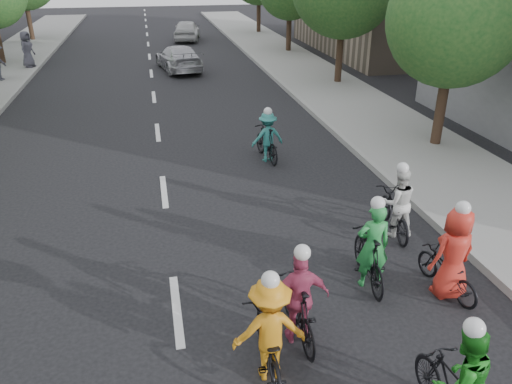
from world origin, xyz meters
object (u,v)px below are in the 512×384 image
object	(u,v)px
cyclist_6	(299,304)
cyclist_5	(451,261)
cyclist_2	(267,140)
cyclist_4	(396,209)
cyclist_3	(269,337)
cyclist_1	(370,253)
spectator_2	(27,49)
follow_car_trail	(187,30)
follow_car_lead	(179,58)

from	to	relation	value
cyclist_6	cyclist_5	bearing A→B (deg)	-170.66
cyclist_2	cyclist_4	xyz separation A→B (m)	(1.76, -4.92, -0.03)
cyclist_2	cyclist_3	world-z (taller)	cyclist_3
cyclist_1	spectator_2	size ratio (longest dim) A/B	0.98
cyclist_4	cyclist_5	xyz separation A→B (m)	(-0.05, -2.25, 0.07)
cyclist_2	follow_car_trail	size ratio (longest dim) A/B	0.42
cyclist_2	cyclist_3	size ratio (longest dim) A/B	1.00
cyclist_5	follow_car_lead	distance (m)	21.31
cyclist_1	cyclist_5	world-z (taller)	cyclist_5
cyclist_4	follow_car_trail	xyz separation A→B (m)	(-2.08, 29.42, 0.12)
cyclist_4	cyclist_2	bearing A→B (deg)	-62.27
cyclist_2	follow_car_trail	bearing A→B (deg)	-96.98
cyclist_3	cyclist_1	bearing A→B (deg)	-140.76
cyclist_5	spectator_2	size ratio (longest dim) A/B	1.01
cyclist_3	cyclist_4	bearing A→B (deg)	-135.07
follow_car_lead	follow_car_trail	distance (m)	10.71
cyclist_2	cyclist_5	world-z (taller)	cyclist_5
cyclist_2	cyclist_4	bearing A→B (deg)	101.97
cyclist_1	spectator_2	distance (m)	24.49
cyclist_3	cyclist_4	distance (m)	5.06
cyclist_3	cyclist_5	world-z (taller)	cyclist_5
cyclist_1	follow_car_trail	distance (m)	31.08
cyclist_6	follow_car_trail	size ratio (longest dim) A/B	0.42
cyclist_5	cyclist_6	size ratio (longest dim) A/B	1.08
cyclist_3	cyclist_4	xyz separation A→B (m)	(3.70, 3.45, -0.06)
cyclist_1	follow_car_trail	size ratio (longest dim) A/B	0.43
cyclist_3	follow_car_lead	size ratio (longest dim) A/B	0.40
follow_car_trail	cyclist_4	bearing A→B (deg)	103.14
cyclist_5	cyclist_6	xyz separation A→B (m)	(-3.01, -0.56, -0.03)
cyclist_2	cyclist_6	size ratio (longest dim) A/B	1.02
cyclist_1	follow_car_lead	bearing A→B (deg)	-77.83
cyclist_4	spectator_2	size ratio (longest dim) A/B	1.00
cyclist_3	spectator_2	distance (m)	25.33
cyclist_4	spectator_2	bearing A→B (deg)	-53.08
cyclist_4	cyclist_6	world-z (taller)	cyclist_6
cyclist_4	follow_car_lead	xyz separation A→B (m)	(-3.43, 18.80, 0.05)
cyclist_1	spectator_2	world-z (taller)	spectator_2
cyclist_1	cyclist_5	distance (m)	1.41
cyclist_4	spectator_2	xyz separation A→B (m)	(-11.40, 20.67, 0.48)
follow_car_lead	cyclist_3	bearing A→B (deg)	79.87
cyclist_1	cyclist_6	xyz separation A→B (m)	(-1.73, -1.16, 0.01)
cyclist_3	cyclist_6	bearing A→B (deg)	-132.89
cyclist_3	spectator_2	bearing A→B (deg)	-70.39
cyclist_5	spectator_2	bearing A→B (deg)	-73.10
cyclist_6	spectator_2	world-z (taller)	spectator_2
cyclist_2	cyclist_4	world-z (taller)	cyclist_4
follow_car_lead	follow_car_trail	bearing A→B (deg)	-106.69
follow_car_lead	spectator_2	size ratio (longest dim) A/B	2.42
cyclist_3	cyclist_5	distance (m)	3.84
follow_car_trail	cyclist_3	bearing A→B (deg)	96.28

